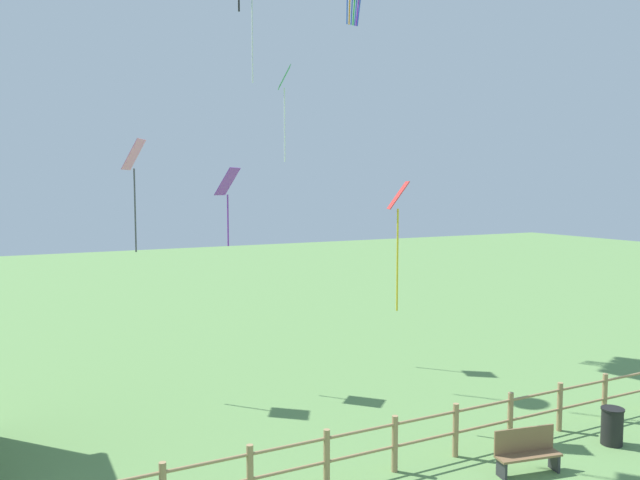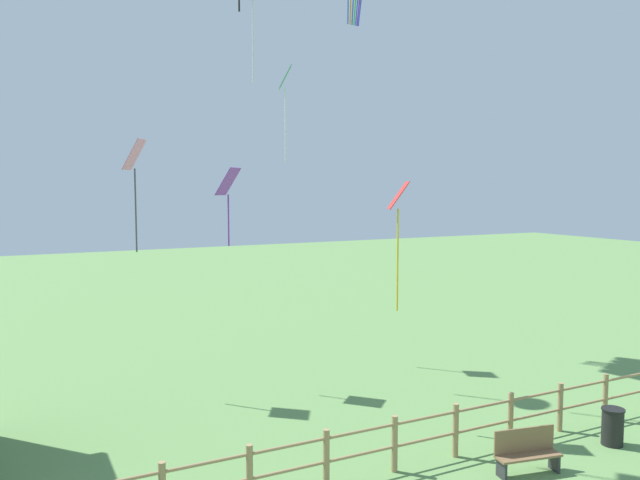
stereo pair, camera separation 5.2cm
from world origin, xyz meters
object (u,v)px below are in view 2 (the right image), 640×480
object	(u,v)px
park_bench_near_fence	(527,451)
kite_purple_streamer	(228,190)
trash_bin	(613,427)
kite_pink_diamond	(135,170)
kite_red_diamond	(398,220)
kite_green_diamond	(285,94)

from	to	relation	value
park_bench_near_fence	kite_purple_streamer	distance (m)	11.45
trash_bin	kite_pink_diamond	bearing A→B (deg)	135.62
park_bench_near_fence	kite_purple_streamer	bearing A→B (deg)	112.93
kite_purple_streamer	kite_pink_diamond	bearing A→B (deg)	168.93
park_bench_near_fence	trash_bin	bearing A→B (deg)	3.14
trash_bin	kite_red_diamond	world-z (taller)	kite_red_diamond
kite_green_diamond	kite_red_diamond	distance (m)	9.08
kite_purple_streamer	kite_red_diamond	size ratio (longest dim) A/B	0.73
trash_bin	kite_pink_diamond	world-z (taller)	kite_pink_diamond
kite_pink_diamond	trash_bin	bearing A→B (deg)	-44.38
kite_purple_streamer	kite_red_diamond	distance (m)	6.13
kite_pink_diamond	kite_red_diamond	world-z (taller)	kite_pink_diamond
kite_red_diamond	trash_bin	bearing A→B (deg)	-41.42
trash_bin	park_bench_near_fence	bearing A→B (deg)	-176.86
park_bench_near_fence	kite_purple_streamer	xyz separation A→B (m)	(-3.85, 9.09, 5.80)
trash_bin	kite_pink_diamond	size ratio (longest dim) A/B	0.27
kite_pink_diamond	kite_purple_streamer	world-z (taller)	kite_pink_diamond
park_bench_near_fence	kite_pink_diamond	distance (m)	13.33
park_bench_near_fence	kite_red_diamond	bearing A→B (deg)	104.86
kite_pink_diamond	kite_red_diamond	bearing A→B (deg)	-46.33
trash_bin	kite_purple_streamer	distance (m)	12.70
kite_pink_diamond	kite_purple_streamer	xyz separation A→B (m)	(2.78, -0.54, -0.59)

